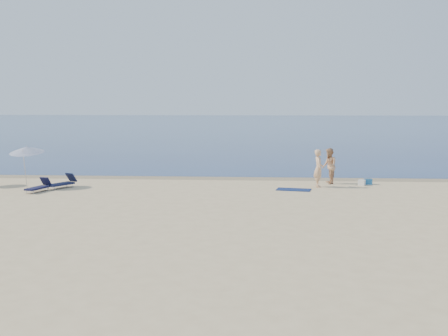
# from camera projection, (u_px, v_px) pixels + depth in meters

# --- Properties ---
(ground) EXTENTS (160.00, 160.00, 0.00)m
(ground) POSITION_uv_depth(u_px,v_px,m) (194.00, 288.00, 13.34)
(ground) COLOR #CEB689
(ground) RESTS_ON ground
(sea) EXTENTS (240.00, 160.00, 0.01)m
(sea) POSITION_uv_depth(u_px,v_px,m) (254.00, 124.00, 112.44)
(sea) COLOR navy
(sea) RESTS_ON ground
(wet_sand_strip) EXTENTS (240.00, 1.60, 0.00)m
(wet_sand_strip) POSITION_uv_depth(u_px,v_px,m) (234.00, 178.00, 32.57)
(wet_sand_strip) COLOR #847254
(wet_sand_strip) RESTS_ON ground
(person_left) EXTENTS (0.53, 0.75, 1.96)m
(person_left) POSITION_uv_depth(u_px,v_px,m) (318.00, 168.00, 29.15)
(person_left) COLOR #E1AB7E
(person_left) RESTS_ON ground
(person_right) EXTENTS (0.78, 0.97, 1.94)m
(person_right) POSITION_uv_depth(u_px,v_px,m) (329.00, 166.00, 30.30)
(person_right) COLOR tan
(person_right) RESTS_ON ground
(beach_towel) EXTENTS (1.85, 1.26, 0.03)m
(beach_towel) POSITION_uv_depth(u_px,v_px,m) (294.00, 190.00, 28.27)
(beach_towel) COLOR #0E1B47
(beach_towel) RESTS_ON ground
(white_bag) EXTENTS (0.43, 0.41, 0.29)m
(white_bag) POSITION_uv_depth(u_px,v_px,m) (362.00, 183.00, 29.79)
(white_bag) COLOR silver
(white_bag) RESTS_ON ground
(blue_cooler) EXTENTS (0.46, 0.35, 0.30)m
(blue_cooler) POSITION_uv_depth(u_px,v_px,m) (368.00, 182.00, 30.13)
(blue_cooler) COLOR #1D60A0
(blue_cooler) RESTS_ON ground
(umbrella_near) EXTENTS (1.80, 1.83, 2.30)m
(umbrella_near) POSITION_uv_depth(u_px,v_px,m) (27.00, 150.00, 28.87)
(umbrella_near) COLOR silver
(umbrella_near) RESTS_ON ground
(lounger_left) EXTENTS (0.89, 1.60, 0.67)m
(lounger_left) POSITION_uv_depth(u_px,v_px,m) (39.00, 187.00, 27.68)
(lounger_left) COLOR #131434
(lounger_left) RESTS_ON ground
(lounger_right) EXTENTS (1.26, 1.70, 0.73)m
(lounger_right) POSITION_uv_depth(u_px,v_px,m) (62.00, 183.00, 28.85)
(lounger_right) COLOR #151A3A
(lounger_right) RESTS_ON ground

